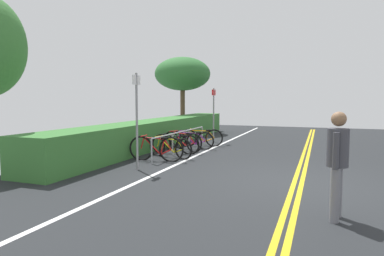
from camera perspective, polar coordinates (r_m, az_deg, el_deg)
ground_plane at (r=8.04m, az=17.14°, el=-8.90°), size 31.55×13.69×0.05m
centre_line_yellow_inner at (r=8.03m, az=17.72°, el=-8.73°), size 28.40×0.10×0.00m
centre_line_yellow_outer at (r=8.03m, az=16.57°, el=-8.69°), size 28.40×0.10×0.00m
bike_lane_stripe_white at (r=8.87m, az=-5.24°, el=-7.23°), size 28.40×0.12×0.00m
bike_rack at (r=11.87m, az=-1.81°, el=-1.42°), size 4.49×0.05×0.74m
bicycle_0 at (r=10.35m, az=-5.97°, el=-3.41°), size 0.46×1.73×0.79m
bicycle_1 at (r=10.94m, az=-3.65°, el=-3.21°), size 0.61×1.70×0.69m
bicycle_2 at (r=11.67m, az=-2.76°, el=-2.66°), size 0.46×1.68×0.71m
bicycle_3 at (r=12.33m, az=-1.59°, el=-2.21°), size 0.68×1.70×0.72m
bicycle_4 at (r=12.78m, az=-0.11°, el=-2.02°), size 0.46×1.74×0.70m
bicycle_5 at (r=13.48m, az=1.52°, el=-1.62°), size 0.67×1.64×0.72m
pedestrian at (r=5.69m, az=22.97°, el=-4.63°), size 0.48×0.32×1.67m
sign_post_near at (r=9.01m, az=-9.15°, el=2.53°), size 0.36×0.06×2.52m
sign_post_far at (r=14.64m, az=3.61°, el=3.01°), size 0.36×0.06×2.30m
hedge_backdrop at (r=13.92m, az=-5.73°, el=-0.72°), size 13.44×1.31×1.01m
tree_mid at (r=19.16m, az=-1.58°, el=8.90°), size 3.06×3.06×4.14m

